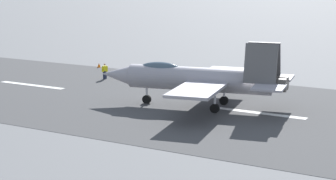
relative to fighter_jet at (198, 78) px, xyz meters
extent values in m
plane|color=slate|center=(-5.44, -0.57, -2.48)|extent=(400.00, 400.00, 0.00)
cube|color=#414142|center=(-5.44, -0.57, -2.47)|extent=(240.00, 26.00, 0.02)
cube|color=white|center=(-5.28, -0.57, -2.46)|extent=(8.00, 0.70, 0.00)
cube|color=white|center=(19.13, -0.57, -2.46)|extent=(8.00, 0.70, 0.00)
cylinder|color=#928F99|center=(-0.07, -0.02, -0.07)|extent=(12.34, 4.45, 2.02)
cone|color=#928F99|center=(7.27, 1.51, -0.07)|extent=(3.10, 2.25, 1.72)
ellipsoid|color=#3F5160|center=(3.29, 0.68, 0.69)|extent=(3.75, 1.81, 1.10)
cylinder|color=#47423D|center=(-6.30, -0.75, -0.07)|extent=(2.38, 1.52, 1.10)
cylinder|color=#47423D|center=(-6.08, -1.82, -0.07)|extent=(2.38, 1.52, 1.10)
cube|color=#928F99|center=(-1.90, 3.87, -0.17)|extent=(4.61, 6.88, 0.24)
cube|color=#928F99|center=(-0.20, -4.30, -0.17)|extent=(4.61, 6.88, 0.24)
cube|color=#928F99|center=(-6.68, 1.07, 0.03)|extent=(2.92, 3.23, 0.16)
cube|color=#928F99|center=(-5.70, -3.63, 0.03)|extent=(2.92, 3.23, 0.16)
cube|color=#504F51|center=(-5.46, -0.21, 1.63)|extent=(2.74, 1.46, 3.14)
cube|color=#504F51|center=(-5.09, -1.98, 1.63)|extent=(2.74, 1.46, 3.14)
cylinder|color=silver|center=(4.52, 0.94, -1.78)|extent=(0.18, 0.18, 1.40)
cylinder|color=black|center=(4.52, 0.94, -2.10)|extent=(0.81, 0.45, 0.76)
cylinder|color=silver|center=(-2.16, 1.19, -1.78)|extent=(0.18, 0.18, 1.40)
cylinder|color=black|center=(-2.16, 1.19, -2.10)|extent=(0.81, 0.45, 0.76)
cylinder|color=silver|center=(-1.51, -1.95, -1.78)|extent=(0.18, 0.18, 1.40)
cylinder|color=black|center=(-1.51, -1.95, -2.10)|extent=(0.81, 0.45, 0.76)
cube|color=#1E2338|center=(14.90, -7.20, -2.03)|extent=(0.24, 0.36, 0.90)
cube|color=yellow|center=(14.90, -7.20, -1.37)|extent=(0.45, 0.52, 0.61)
sphere|color=tan|center=(14.90, -7.20, -0.90)|extent=(0.22, 0.22, 0.22)
cylinder|color=yellow|center=(15.04, -6.94, -1.40)|extent=(0.10, 0.10, 0.57)
cylinder|color=yellow|center=(14.76, -7.46, -1.40)|extent=(0.10, 0.10, 0.57)
cone|color=orange|center=(8.20, -13.26, -2.20)|extent=(0.44, 0.44, 0.55)
cone|color=orange|center=(20.17, -13.26, -2.20)|extent=(0.44, 0.44, 0.55)
camera|label=1|loc=(-23.34, 45.09, 8.92)|focal=65.73mm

